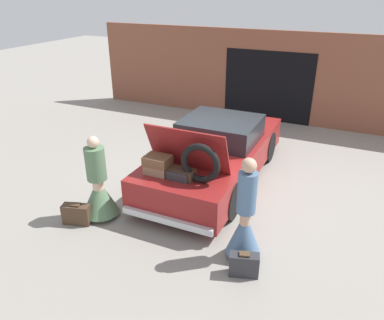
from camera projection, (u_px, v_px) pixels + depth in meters
name	position (u px, v px, depth m)	size (l,w,h in m)	color
ground_plane	(215.00, 178.00, 8.59)	(40.00, 40.00, 0.00)	gray
garage_wall_back	(269.00, 77.00, 11.72)	(12.00, 0.14, 2.80)	brown
car	(216.00, 153.00, 8.32)	(1.90, 4.70, 1.73)	maroon
person_left	(99.00, 189.00, 6.94)	(0.69, 0.69, 1.63)	beige
person_right	(245.00, 223.00, 5.84)	(0.56, 0.56, 1.76)	tan
suitcase_beside_left_person	(77.00, 214.00, 6.88)	(0.54, 0.34, 0.41)	#473323
suitcase_beside_right_person	(244.00, 265.00, 5.64)	(0.48, 0.31, 0.40)	#2D2D33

